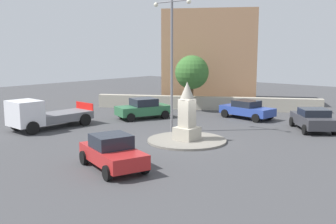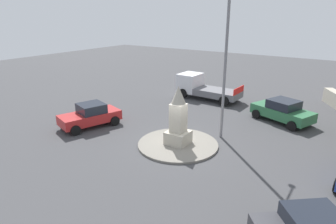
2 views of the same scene
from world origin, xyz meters
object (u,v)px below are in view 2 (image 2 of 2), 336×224
at_px(streetlamp, 226,51).
at_px(car_red_parked_right, 90,115).
at_px(monument, 178,120).
at_px(truck_white_parked_left, 202,87).
at_px(car_green_approaching, 282,111).

relative_size(streetlamp, car_red_parked_right, 2.09).
xyz_separation_m(monument, streetlamp, (-2.43, 1.54, 3.65)).
bearing_deg(streetlamp, monument, -32.39).
distance_m(monument, car_red_parked_right, 6.44).
bearing_deg(truck_white_parked_left, streetlamp, 35.44).
distance_m(streetlamp, car_red_parked_right, 9.58).
bearing_deg(monument, streetlamp, 147.61).
xyz_separation_m(streetlamp, car_red_parked_right, (3.16, -7.90, -4.41)).
xyz_separation_m(monument, truck_white_parked_left, (-9.42, -3.43, -0.57)).
xyz_separation_m(car_red_parked_right, car_green_approaching, (-7.97, 10.26, 0.02)).
relative_size(streetlamp, truck_white_parked_left, 1.57).
height_order(monument, car_red_parked_right, monument).
bearing_deg(truck_white_parked_left, monument, 20.00).
relative_size(car_red_parked_right, car_green_approaching, 0.95).
bearing_deg(car_green_approaching, truck_white_parked_left, -106.54).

